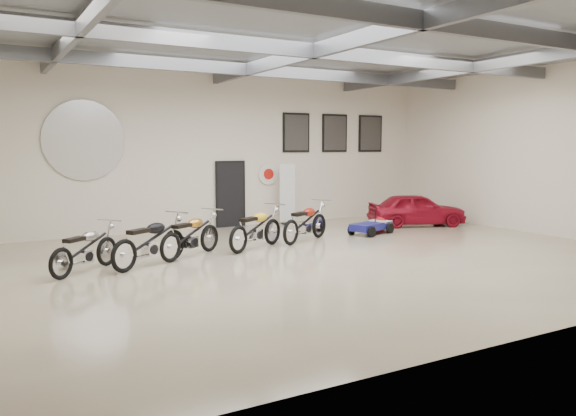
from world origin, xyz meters
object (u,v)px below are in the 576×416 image
motorcycle_black (150,240)px  go_kart (374,223)px  banner_stand (287,195)px  vintage_car (417,209)px  motorcycle_yellow (256,227)px  motorcycle_gold (191,234)px  motorcycle_silver (85,248)px  motorcycle_red (305,221)px

motorcycle_black → go_kart: (7.19, 1.27, -0.25)m
banner_stand → go_kart: size_ratio=1.12×
vintage_car → motorcycle_black: bearing=123.9°
motorcycle_black → motorcycle_yellow: motorcycle_black is taller
banner_stand → motorcycle_gold: banner_stand is taller
motorcycle_silver → vintage_car: 11.02m
motorcycle_black → vintage_car: bearing=-19.6°
banner_stand → motorcycle_gold: bearing=-132.7°
motorcycle_black → motorcycle_yellow: (2.95, 0.71, -0.01)m
motorcycle_silver → go_kart: (8.55, 1.22, -0.20)m
vintage_car → banner_stand: bearing=79.1°
motorcycle_black → motorcycle_gold: motorcycle_black is taller
motorcycle_silver → vintage_car: vintage_car is taller
motorcycle_yellow → go_kart: bearing=-21.2°
vintage_car → motorcycle_silver: bearing=122.2°
motorcycle_silver → motorcycle_yellow: bearing=-31.5°
motorcycle_yellow → vintage_car: motorcycle_yellow is taller
banner_stand → motorcycle_red: size_ratio=0.93×
motorcycle_black → go_kart: motorcycle_black is taller
motorcycle_yellow → motorcycle_gold: bearing=156.3°
go_kart → banner_stand: bearing=94.4°
vintage_car → go_kart: bearing=128.7°
motorcycle_yellow → go_kart: motorcycle_yellow is taller
motorcycle_gold → vintage_car: size_ratio=0.67×
motorcycle_red → go_kart: size_ratio=1.21×
motorcycle_silver → motorcycle_yellow: 4.36m
motorcycle_yellow → motorcycle_black: bearing=164.9°
motorcycle_red → vintage_car: bearing=-17.4°
motorcycle_silver → motorcycle_gold: (2.50, 0.51, 0.03)m
banner_stand → go_kart: 3.38m
banner_stand → motorcycle_silver: (-7.25, -4.26, -0.47)m
motorcycle_gold → motorcycle_yellow: (1.81, 0.16, 0.01)m
banner_stand → motorcycle_gold: (-4.75, -3.75, -0.44)m
motorcycle_black → motorcycle_gold: 1.27m
banner_stand → motorcycle_red: bearing=-101.9°
motorcycle_yellow → vintage_car: 6.66m
motorcycle_yellow → motorcycle_red: size_ratio=1.01×
vintage_car → motorcycle_gold: bearing=121.8°
go_kart → motorcycle_gold: bearing=167.9°
banner_stand → motorcycle_black: size_ratio=0.90×
banner_stand → motorcycle_red: 3.48m
motorcycle_silver → motorcycle_black: size_ratio=0.91×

